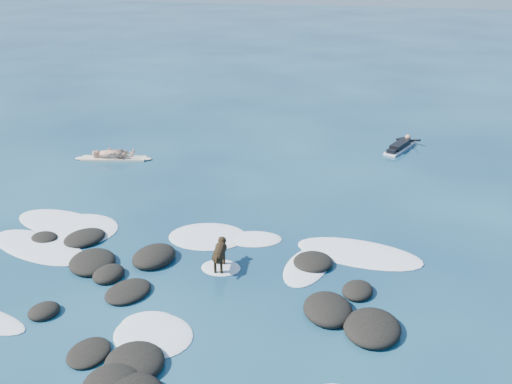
# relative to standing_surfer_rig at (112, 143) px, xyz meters

# --- Properties ---
(ground) EXTENTS (160.00, 160.00, 0.00)m
(ground) POSITION_rel_standing_surfer_rig_xyz_m (5.70, -7.91, -0.73)
(ground) COLOR #0A2642
(ground) RESTS_ON ground
(reef_rocks) EXTENTS (13.19, 7.82, 0.51)m
(reef_rocks) POSITION_rel_standing_surfer_rig_xyz_m (6.68, -9.58, -0.62)
(reef_rocks) COLOR black
(reef_rocks) RESTS_ON ground
(breaking_foam) EXTENTS (13.21, 7.98, 0.12)m
(breaking_foam) POSITION_rel_standing_surfer_rig_xyz_m (4.80, -7.47, -0.72)
(breaking_foam) COLOR white
(breaking_foam) RESTS_ON ground
(standing_surfer_rig) EXTENTS (3.21, 1.14, 1.84)m
(standing_surfer_rig) POSITION_rel_standing_surfer_rig_xyz_m (0.00, 0.00, 0.00)
(standing_surfer_rig) COLOR beige
(standing_surfer_rig) RESTS_ON ground
(paddling_surfer_rig) EXTENTS (1.56, 2.58, 0.46)m
(paddling_surfer_rig) POSITION_rel_standing_surfer_rig_xyz_m (11.60, 4.35, -0.57)
(paddling_surfer_rig) COLOR white
(paddling_surfer_rig) RESTS_ON ground
(dog) EXTENTS (0.43, 1.28, 0.81)m
(dog) POSITION_rel_standing_surfer_rig_xyz_m (6.99, -7.33, -0.19)
(dog) COLOR black
(dog) RESTS_ON ground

